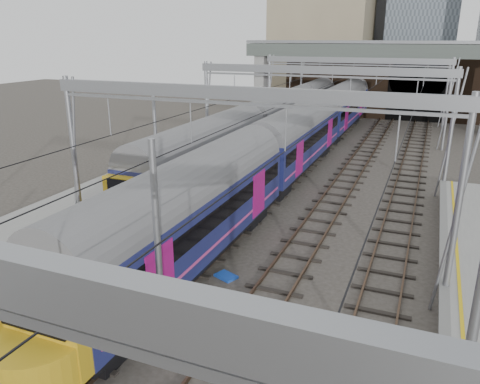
% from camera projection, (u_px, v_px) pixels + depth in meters
% --- Properties ---
extents(tracks, '(14.40, 80.00, 0.22)m').
position_uv_depth(tracks, '(285.00, 216.00, 26.32)').
color(tracks, '#4C3828').
rests_on(tracks, ground).
extents(overhead_line, '(16.80, 80.00, 8.00)m').
position_uv_depth(overhead_line, '(317.00, 87.00, 29.95)').
color(overhead_line, gray).
rests_on(overhead_line, ground).
extents(retaining_wall, '(28.00, 2.75, 9.00)m').
position_uv_depth(retaining_wall, '(386.00, 83.00, 56.88)').
color(retaining_wall, black).
rests_on(retaining_wall, ground).
extents(overbridge, '(28.00, 3.00, 9.25)m').
position_uv_depth(overbridge, '(370.00, 59.00, 51.25)').
color(overbridge, gray).
rests_on(overbridge, ground).
extents(train_main, '(2.93, 67.74, 5.00)m').
position_uv_depth(train_main, '(323.00, 120.00, 41.90)').
color(train_main, black).
rests_on(train_main, ground).
extents(train_second, '(2.80, 64.73, 4.82)m').
position_uv_depth(train_second, '(303.00, 106.00, 50.63)').
color(train_second, black).
rests_on(train_second, ground).
extents(relay_cabinet, '(0.63, 0.57, 1.03)m').
position_uv_depth(relay_cabinet, '(25.00, 308.00, 16.51)').
color(relay_cabinet, silver).
rests_on(relay_cabinet, ground).
extents(equip_cover_a, '(1.06, 0.92, 0.10)m').
position_uv_depth(equip_cover_a, '(226.00, 276.00, 19.68)').
color(equip_cover_a, blue).
rests_on(equip_cover_a, ground).
extents(equip_cover_b, '(0.89, 0.72, 0.09)m').
position_uv_depth(equip_cover_b, '(173.00, 326.00, 16.28)').
color(equip_cover_b, blue).
rests_on(equip_cover_b, ground).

